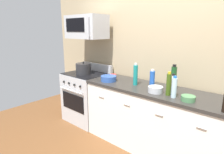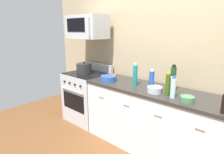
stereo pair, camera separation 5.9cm
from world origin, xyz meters
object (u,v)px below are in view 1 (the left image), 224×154
(bowl_red_small, at_px, (113,75))
(bottle_olive_oil, at_px, (169,84))
(stockpot, at_px, (84,69))
(microwave, at_px, (86,27))
(bottle_water_clear, at_px, (174,87))
(bottle_soda_blue, at_px, (152,80))
(bowl_blue_mixing, at_px, (109,78))
(bottle_wine_green, at_px, (173,78))
(bowl_steel_prep, at_px, (155,89))
(bottle_vinegar_white, at_px, (173,84))
(bottle_sparkling_teal, at_px, (136,75))
(range_oven, at_px, (87,96))
(bowl_green_glaze, at_px, (188,98))

(bowl_red_small, bearing_deg, bottle_olive_oil, -13.91)
(bottle_olive_oil, xyz_separation_m, stockpot, (-1.67, 0.08, -0.04))
(microwave, bearing_deg, stockpot, -90.13)
(bottle_water_clear, xyz_separation_m, stockpot, (-1.75, 0.12, -0.03))
(microwave, distance_m, bottle_soda_blue, 1.55)
(bottle_olive_oil, relative_size, bottle_water_clear, 1.12)
(bottle_olive_oil, bearing_deg, bowl_blue_mixing, 179.05)
(microwave, xyz_separation_m, stockpot, (-0.00, -0.10, -0.73))
(microwave, relative_size, bottle_water_clear, 2.84)
(bottle_wine_green, xyz_separation_m, stockpot, (-1.63, -0.14, -0.07))
(bottle_olive_oil, bearing_deg, bowl_steel_prep, -179.34)
(bottle_soda_blue, height_order, stockpot, bottle_soda_blue)
(bottle_vinegar_white, distance_m, bowl_steel_prep, 0.22)
(bottle_sparkling_teal, xyz_separation_m, stockpot, (-1.11, -0.03, -0.05))
(bottle_soda_blue, distance_m, bowl_red_small, 0.88)
(range_oven, xyz_separation_m, bottle_wine_green, (1.63, 0.09, 0.62))
(bottle_olive_oil, distance_m, bottle_wine_green, 0.23)
(bottle_vinegar_white, distance_m, bottle_olive_oil, 0.10)
(bottle_sparkling_teal, distance_m, bowl_green_glaze, 0.83)
(stockpot, bearing_deg, range_oven, 90.00)
(bottle_wine_green, relative_size, bowl_green_glaze, 2.21)
(bottle_vinegar_white, xyz_separation_m, bowl_red_small, (-1.14, 0.18, -0.10))
(bottle_wine_green, distance_m, bowl_red_small, 1.11)
(bottle_wine_green, bearing_deg, bowl_blue_mixing, -167.84)
(bowl_blue_mixing, bearing_deg, bottle_water_clear, -2.70)
(bottle_vinegar_white, relative_size, bowl_red_small, 2.17)
(bottle_water_clear, height_order, bowl_blue_mixing, bottle_water_clear)
(bottle_sparkling_teal, xyz_separation_m, bottle_vinegar_white, (0.56, -0.01, -0.03))
(microwave, bearing_deg, bottle_sparkling_teal, -3.74)
(bowl_green_glaze, bearing_deg, bottle_wine_green, 138.84)
(bottle_sparkling_teal, relative_size, bowl_steel_prep, 1.70)
(bowl_green_glaze, bearing_deg, bottle_soda_blue, 166.13)
(range_oven, height_order, bottle_wine_green, bottle_wine_green)
(bottle_sparkling_teal, height_order, bottle_soda_blue, bottle_sparkling_teal)
(bottle_olive_oil, xyz_separation_m, bowl_blue_mixing, (-1.00, 0.02, -0.10))
(bowl_green_glaze, bearing_deg, bowl_red_small, 167.23)
(bottle_vinegar_white, xyz_separation_m, bottle_water_clear, (0.08, -0.14, 0.00))
(bowl_blue_mixing, bearing_deg, bowl_steel_prep, -1.28)
(bottle_soda_blue, relative_size, bottle_water_clear, 1.04)
(bottle_olive_oil, height_order, bottle_soda_blue, bottle_olive_oil)
(bottle_soda_blue, xyz_separation_m, bottle_water_clear, (0.37, -0.13, -0.00))
(bowl_blue_mixing, xyz_separation_m, bowl_red_small, (-0.14, 0.26, -0.02))
(bottle_soda_blue, relative_size, bowl_green_glaze, 1.73)
(bottle_sparkling_teal, relative_size, bowl_green_glaze, 2.06)
(range_oven, xyz_separation_m, bowl_steel_prep, (1.50, -0.14, 0.49))
(bottle_olive_oil, height_order, bowl_blue_mixing, bottle_olive_oil)
(bottle_sparkling_teal, height_order, bottle_water_clear, bottle_sparkling_teal)
(bottle_wine_green, xyz_separation_m, bowl_red_small, (-1.10, 0.06, -0.14))
(microwave, relative_size, bottle_sparkling_teal, 2.31)
(microwave, distance_m, bowl_blue_mixing, 1.05)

